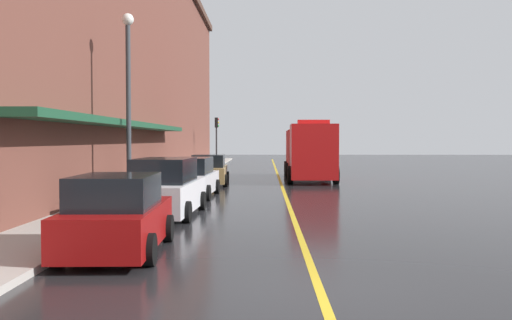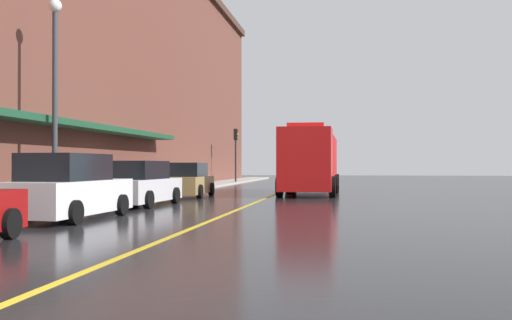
% 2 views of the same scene
% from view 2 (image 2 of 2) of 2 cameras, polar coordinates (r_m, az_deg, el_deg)
% --- Properties ---
extents(ground_plane, '(112.00, 112.00, 0.00)m').
position_cam_2_polar(ground_plane, '(31.98, 1.96, -3.21)').
color(ground_plane, '#232326').
extents(sidewalk_left, '(2.40, 70.00, 0.15)m').
position_cam_2_polar(sidewalk_left, '(33.27, -8.72, -2.96)').
color(sidewalk_left, '#ADA8A0').
rests_on(sidewalk_left, ground).
extents(lane_center_stripe, '(0.16, 70.00, 0.01)m').
position_cam_2_polar(lane_center_stripe, '(31.98, 1.96, -3.20)').
color(lane_center_stripe, gold).
rests_on(lane_center_stripe, ground).
extents(brick_building_left, '(13.45, 64.00, 15.67)m').
position_cam_2_polar(brick_building_left, '(35.80, -20.65, 9.72)').
color(brick_building_left, brown).
rests_on(brick_building_left, ground).
extents(parked_car_1, '(2.18, 4.86, 1.85)m').
position_cam_2_polar(parked_car_1, '(17.83, -17.25, -2.62)').
color(parked_car_1, silver).
rests_on(parked_car_1, ground).
extents(parked_car_2, '(2.08, 4.83, 1.68)m').
position_cam_2_polar(parked_car_2, '(23.12, -10.87, -2.30)').
color(parked_car_2, silver).
rests_on(parked_car_2, ground).
extents(parked_car_3, '(2.17, 4.53, 1.64)m').
position_cam_2_polar(parked_car_3, '(29.13, -6.55, -1.96)').
color(parked_car_3, '#A5844C').
rests_on(parked_car_3, ground).
extents(fire_truck, '(2.87, 9.48, 3.52)m').
position_cam_2_polar(fire_truck, '(32.01, 5.17, -0.19)').
color(fire_truck, red).
rests_on(fire_truck, ground).
extents(parking_meter_1, '(0.14, 0.18, 1.33)m').
position_cam_2_polar(parking_meter_1, '(22.19, -15.52, -1.67)').
color(parking_meter_1, '#4C4C51').
rests_on(parking_meter_1, sidewalk_left).
extents(street_lamp_left, '(0.44, 0.44, 6.94)m').
position_cam_2_polar(street_lamp_left, '(21.45, -18.43, 7.23)').
color(street_lamp_left, '#33383D').
rests_on(street_lamp_left, sidewalk_left).
extents(traffic_light_near, '(0.38, 0.36, 4.30)m').
position_cam_2_polar(traffic_light_near, '(49.06, -1.92, 1.44)').
color(traffic_light_near, '#232326').
rests_on(traffic_light_near, sidewalk_left).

